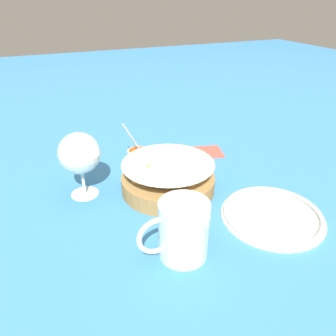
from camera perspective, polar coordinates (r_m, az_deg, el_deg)
name	(u,v)px	position (r m, az deg, el deg)	size (l,w,h in m)	color
ground_plane	(169,183)	(0.79, 0.15, -2.62)	(4.00, 4.00, 0.00)	teal
food_basket	(168,178)	(0.75, -0.05, -1.78)	(0.21, 0.21, 0.08)	olive
sauce_cup	(138,155)	(0.89, -5.17, 2.25)	(0.07, 0.06, 0.12)	#B7B7BC
wine_glass	(79,155)	(0.73, -15.16, 2.22)	(0.09, 0.09, 0.15)	silver
beer_mug	(183,232)	(0.57, 2.55, -11.02)	(0.13, 0.09, 0.11)	silver
side_plate	(272,215)	(0.71, 17.71, -7.76)	(0.21, 0.21, 0.01)	white
napkin	(199,152)	(0.94, 5.51, 2.80)	(0.14, 0.11, 0.01)	#DB4C3D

